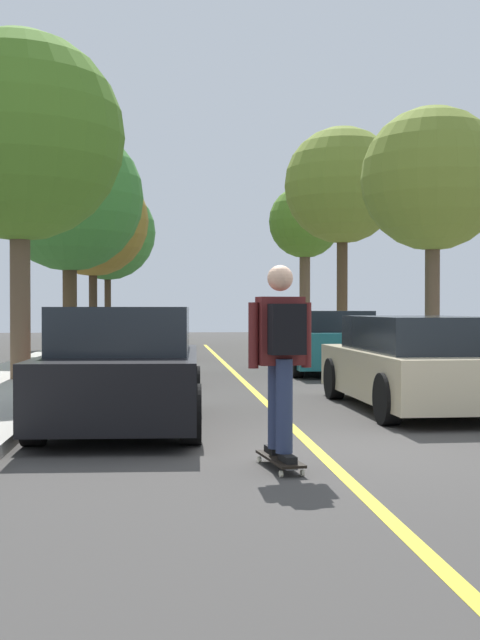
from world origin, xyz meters
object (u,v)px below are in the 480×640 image
street_tree_right_near (342,186)px  fire_hydrant (54,361)px  parked_car_left_near (141,346)px  parked_car_left_farthest (152,330)px  street_tree_left_nearest (20,137)px  street_tree_left_farthest (108,233)px  street_tree_right_far (305,224)px  parked_car_left_far (148,335)px  skateboard (280,459)px  skateboarder (281,349)px  street_tree_left_near (70,198)px  street_tree_right_nearest (433,180)px  street_tree_left_far (93,221)px  parked_car_right_nearest (418,363)px  parked_car_right_near (325,342)px  parked_car_left_nearest (124,367)px

street_tree_right_near → fire_hydrant: bearing=-124.8°
parked_car_left_near → street_tree_right_near: (6.16, 9.55, 4.68)m
parked_car_left_farthest → street_tree_left_nearest: 15.18m
parked_car_left_farthest → street_tree_left_farthest: street_tree_left_farthest is taller
street_tree_right_near → street_tree_right_far: (0.00, 7.09, -0.47)m
fire_hydrant → street_tree_right_near: bearing=55.2°
parked_car_left_far → skateboard: (1.51, -15.89, -0.57)m
skateboarder → street_tree_left_near: bearing=103.1°
street_tree_left_nearest → fire_hydrant: street_tree_left_nearest is taller
street_tree_left_nearest → street_tree_left_farthest: street_tree_left_farthest is taller
parked_car_left_farthest → skateboard: 22.57m
street_tree_left_farthest → skateboarder: 30.98m
street_tree_right_nearest → parked_car_left_far: bearing=135.2°
street_tree_right_nearest → street_tree_right_near: size_ratio=0.78×
street_tree_left_far → fire_hydrant: (0.64, -15.24, -4.11)m
parked_car_right_nearest → skateboard: size_ratio=5.00×
parked_car_right_nearest → street_tree_left_near: bearing=117.7°
street_tree_left_far → skateboarder: street_tree_left_far is taller
street_tree_right_nearest → skateboarder: 11.29m
street_tree_left_nearest → skateboard: street_tree_left_nearest is taller
parked_car_right_near → skateboarder: 11.04m
parked_car_left_nearest → street_tree_left_far: bearing=96.1°
parked_car_left_nearest → parked_car_right_near: size_ratio=0.98×
skateboarder → parked_car_left_nearest: bearing=118.3°
parked_car_left_nearest → street_tree_right_nearest: street_tree_right_nearest is taller
skateboard → parked_car_left_far: bearing=95.4°
street_tree_right_near → fire_hydrant: size_ratio=10.16×
parked_car_right_nearest → skateboarder: size_ratio=2.53×
parked_car_right_nearest → parked_car_right_near: size_ratio=1.04×
fire_hydrant → parked_car_right_nearest: bearing=-34.0°
parked_car_right_near → street_tree_right_nearest: size_ratio=0.74×
parked_car_left_nearest → parked_car_right_nearest: (4.02, 1.20, -0.06)m
parked_car_left_farthest → parked_car_right_near: parked_car_right_near is taller
parked_car_right_nearest → street_tree_left_nearest: bearing=146.8°
parked_car_right_near → skateboard: bearing=-103.2°
parked_car_left_far → fire_hydrant: 8.34m
skateboarder → street_tree_right_far: bearing=79.8°
parked_car_left_far → street_tree_right_near: 8.24m
skateboard → skateboarder: size_ratio=0.51×
parked_car_left_nearest → skateboarder: skateboarder is taller
street_tree_left_farthest → skateboard: street_tree_left_farthest is taller
street_tree_right_near → street_tree_left_nearest: bearing=-127.8°
parked_car_left_farthest → fire_hydrant: bearing=-95.8°
parked_car_left_near → skateboard: bearing=-80.6°
street_tree_right_nearest → skateboarder: bearing=-115.3°
street_tree_left_nearest → fire_hydrant: size_ratio=9.03×
street_tree_right_nearest → street_tree_right_far: bearing=90.0°
parked_car_left_far → skateboard: bearing=-84.6°
parked_car_left_nearest → skateboard: size_ratio=4.72×
parked_car_left_near → fire_hydrant: parked_car_left_near is taller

